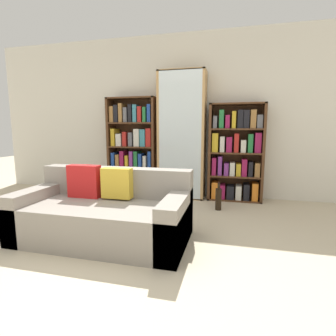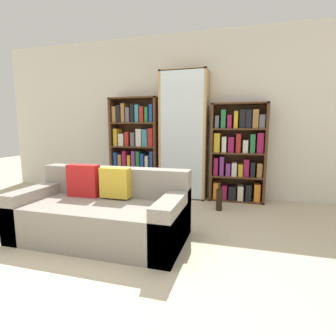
{
  "view_description": "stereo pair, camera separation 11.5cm",
  "coord_description": "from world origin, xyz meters",
  "px_view_note": "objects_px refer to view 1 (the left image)",
  "views": [
    {
      "loc": [
        0.99,
        -1.75,
        1.15
      ],
      "look_at": [
        0.17,
        1.56,
        0.63
      ],
      "focal_mm": 28.0,
      "sensor_mm": 36.0,
      "label": 1
    },
    {
      "loc": [
        1.1,
        -1.72,
        1.15
      ],
      "look_at": [
        0.17,
        1.56,
        0.63
      ],
      "focal_mm": 28.0,
      "sensor_mm": 36.0,
      "label": 2
    }
  ],
  "objects_px": {
    "bookshelf_left": "(133,149)",
    "display_cabinet": "(182,135)",
    "wine_bottle": "(218,199)",
    "couch": "(105,214)",
    "bookshelf_right": "(236,154)"
  },
  "relations": [
    {
      "from": "bookshelf_left",
      "to": "wine_bottle",
      "type": "xyz_separation_m",
      "value": [
        1.52,
        -0.61,
        -0.63
      ]
    },
    {
      "from": "couch",
      "to": "bookshelf_right",
      "type": "xyz_separation_m",
      "value": [
        1.34,
        1.87,
        0.48
      ]
    },
    {
      "from": "couch",
      "to": "bookshelf_left",
      "type": "xyz_separation_m",
      "value": [
        -0.41,
        1.87,
        0.53
      ]
    },
    {
      "from": "bookshelf_right",
      "to": "wine_bottle",
      "type": "relative_size",
      "value": 3.91
    },
    {
      "from": "display_cabinet",
      "to": "wine_bottle",
      "type": "bearing_deg",
      "value": -42.65
    },
    {
      "from": "bookshelf_right",
      "to": "bookshelf_left",
      "type": "bearing_deg",
      "value": -179.99
    },
    {
      "from": "couch",
      "to": "display_cabinet",
      "type": "distance_m",
      "value": 2.06
    },
    {
      "from": "bookshelf_left",
      "to": "display_cabinet",
      "type": "bearing_deg",
      "value": -1.04
    },
    {
      "from": "couch",
      "to": "display_cabinet",
      "type": "relative_size",
      "value": 0.85
    },
    {
      "from": "bookshelf_left",
      "to": "bookshelf_right",
      "type": "relative_size",
      "value": 1.09
    },
    {
      "from": "couch",
      "to": "wine_bottle",
      "type": "relative_size",
      "value": 4.45
    },
    {
      "from": "bookshelf_left",
      "to": "display_cabinet",
      "type": "xyz_separation_m",
      "value": [
        0.87,
        -0.02,
        0.24
      ]
    },
    {
      "from": "couch",
      "to": "wine_bottle",
      "type": "distance_m",
      "value": 1.68
    },
    {
      "from": "couch",
      "to": "bookshelf_left",
      "type": "distance_m",
      "value": 1.99
    },
    {
      "from": "bookshelf_right",
      "to": "couch",
      "type": "bearing_deg",
      "value": -125.52
    }
  ]
}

